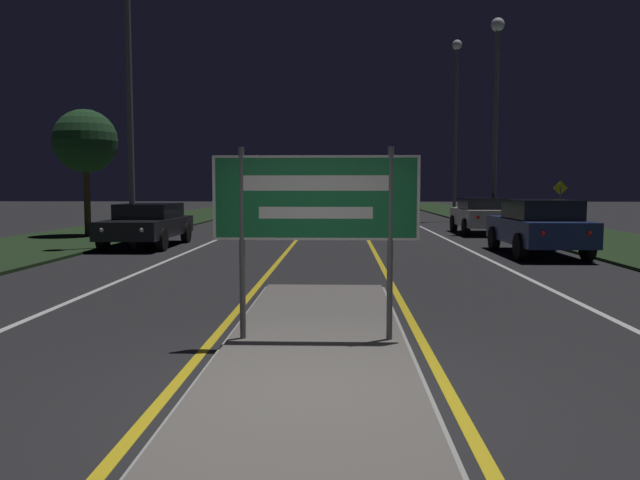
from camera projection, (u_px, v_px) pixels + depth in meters
name	position (u px, v px, depth m)	size (l,w,h in m)	color
ground_plane	(308.00, 401.00, 5.54)	(160.00, 160.00, 0.00)	#232326
median_island	(316.00, 343.00, 7.41)	(2.21, 8.38, 0.10)	#999993
verge_left	(104.00, 233.00, 25.76)	(5.00, 100.00, 0.08)	#1E3319
verge_right	(568.00, 234.00, 25.14)	(5.00, 100.00, 0.08)	#1E3319
centre_line_yellow_left	(308.00, 226.00, 30.48)	(0.12, 70.00, 0.01)	gold
centre_line_yellow_right	(361.00, 226.00, 30.39)	(0.12, 70.00, 0.01)	gold
lane_line_white_left	(249.00, 226.00, 30.57)	(0.12, 70.00, 0.01)	silver
lane_line_white_right	(421.00, 227.00, 30.30)	(0.12, 70.00, 0.01)	silver
edge_line_white_left	(188.00, 226.00, 30.67)	(0.10, 70.00, 0.01)	silver
edge_line_white_right	(483.00, 227.00, 30.20)	(0.10, 70.00, 0.01)	silver
highway_sign	(316.00, 205.00, 7.27)	(2.42, 0.07, 2.26)	#56565B
streetlight_left_near	(128.00, 31.00, 18.76)	(0.62, 0.62, 9.47)	#56565B
streetlight_right_near	(496.00, 93.00, 25.26)	(0.54, 0.54, 8.70)	#56565B
streetlight_right_far	(456.00, 105.00, 34.53)	(0.54, 0.54, 10.00)	#56565B
car_receding_0	(538.00, 226.00, 17.43)	(1.95, 4.52, 1.56)	navy
car_receding_1	(481.00, 215.00, 25.41)	(1.91, 4.25, 1.49)	silver
car_approaching_0	(148.00, 223.00, 20.07)	(1.99, 4.77, 1.38)	black
car_approaching_1	(279.00, 213.00, 28.31)	(1.85, 4.83, 1.40)	#4C514C
warning_sign	(560.00, 201.00, 25.79)	(0.60, 0.06, 2.10)	#56565B
roadside_palm_left	(85.00, 142.00, 23.46)	(2.38, 2.38, 4.75)	#4C3823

